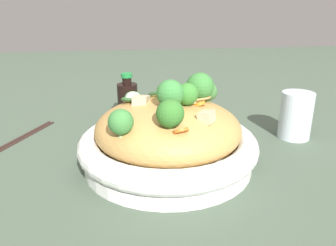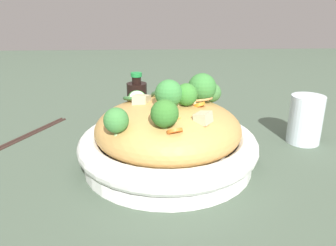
% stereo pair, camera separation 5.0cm
% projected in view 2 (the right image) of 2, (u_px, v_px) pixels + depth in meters
% --- Properties ---
extents(ground_plane, '(3.00, 3.00, 0.00)m').
position_uv_depth(ground_plane, '(168.00, 164.00, 0.61)').
color(ground_plane, '#445343').
extents(serving_bowl, '(0.32, 0.32, 0.06)m').
position_uv_depth(serving_bowl, '(168.00, 148.00, 0.60)').
color(serving_bowl, white).
rests_on(serving_bowl, ground_plane).
extents(noodle_heap, '(0.25, 0.25, 0.10)m').
position_uv_depth(noodle_heap, '(168.00, 128.00, 0.58)').
color(noodle_heap, '#B88A49').
rests_on(noodle_heap, serving_bowl).
extents(broccoli_florets, '(0.19, 0.21, 0.08)m').
position_uv_depth(broccoli_florets, '(180.00, 98.00, 0.55)').
color(broccoli_florets, '#9EC170').
rests_on(broccoli_florets, serving_bowl).
extents(carrot_coins, '(0.23, 0.09, 0.04)m').
position_uv_depth(carrot_coins, '(189.00, 105.00, 0.60)').
color(carrot_coins, orange).
rests_on(carrot_coins, serving_bowl).
extents(zucchini_slices, '(0.10, 0.12, 0.05)m').
position_uv_depth(zucchini_slices, '(153.00, 97.00, 0.61)').
color(zucchini_slices, beige).
rests_on(zucchini_slices, serving_bowl).
extents(chicken_chunks, '(0.14, 0.14, 0.04)m').
position_uv_depth(chicken_chunks, '(181.00, 101.00, 0.57)').
color(chicken_chunks, '#C8B588').
rests_on(chicken_chunks, serving_bowl).
extents(soy_sauce_bottle, '(0.05, 0.05, 0.12)m').
position_uv_depth(soy_sauce_bottle, '(137.00, 100.00, 0.82)').
color(soy_sauce_bottle, black).
rests_on(soy_sauce_bottle, ground_plane).
extents(chopsticks_pair, '(0.19, 0.10, 0.01)m').
position_uv_depth(chopsticks_pair, '(33.00, 132.00, 0.75)').
color(chopsticks_pair, black).
rests_on(chopsticks_pair, ground_plane).
extents(drinking_glass, '(0.07, 0.07, 0.10)m').
position_uv_depth(drinking_glass, '(305.00, 119.00, 0.69)').
color(drinking_glass, silver).
rests_on(drinking_glass, ground_plane).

